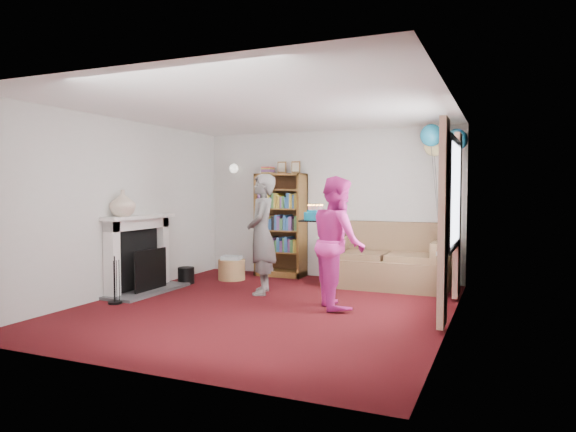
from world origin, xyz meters
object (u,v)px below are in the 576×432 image
at_px(birthday_cake, 315,216).
at_px(sofa, 389,263).
at_px(person_striped, 262,234).
at_px(person_magenta, 338,242).
at_px(bookcase, 281,225).

bearing_deg(birthday_cake, sofa, 66.93).
xyz_separation_m(person_striped, birthday_cake, (0.90, -0.23, 0.29)).
relative_size(sofa, person_magenta, 1.11).
xyz_separation_m(bookcase, birthday_cake, (1.27, -1.76, 0.27)).
xyz_separation_m(bookcase, sofa, (1.92, -0.22, -0.51)).
bearing_deg(bookcase, sofa, -6.65).
xyz_separation_m(person_striped, person_magenta, (1.26, -0.38, -0.03)).
relative_size(bookcase, sofa, 1.07).
bearing_deg(bookcase, person_striped, -76.50).
distance_m(person_magenta, birthday_cake, 0.50).
height_order(bookcase, person_magenta, bookcase).
distance_m(sofa, person_striped, 2.09).
distance_m(sofa, person_magenta, 1.77).
bearing_deg(sofa, person_striped, -140.18).
height_order(person_striped, birthday_cake, person_striped).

